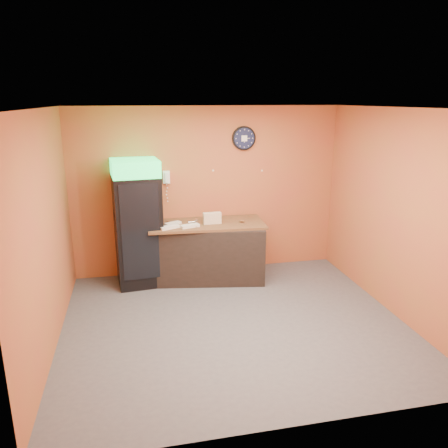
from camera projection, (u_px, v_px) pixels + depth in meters
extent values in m
plane|color=#47474C|center=(234.00, 323.00, 5.87)|extent=(4.50, 4.50, 0.00)
cube|color=#A9662F|center=(207.00, 191.00, 7.37)|extent=(4.50, 0.02, 2.80)
cube|color=#A9662F|center=(45.00, 234.00, 5.04)|extent=(0.02, 4.00, 2.80)
cube|color=#A9662F|center=(395.00, 214.00, 5.93)|extent=(0.02, 4.00, 2.80)
cube|color=white|center=(235.00, 108.00, 5.10)|extent=(4.50, 4.00, 0.02)
cube|color=black|center=(138.00, 231.00, 6.95)|extent=(0.77, 0.77, 1.76)
cube|color=#1BEA58|center=(135.00, 168.00, 6.67)|extent=(0.77, 0.77, 0.25)
cube|color=black|center=(136.00, 233.00, 6.58)|extent=(0.58, 0.08, 1.51)
cube|color=black|center=(207.00, 252.00, 7.22)|extent=(1.96, 1.12, 0.92)
cylinder|color=black|center=(244.00, 138.00, 7.22)|extent=(0.40, 0.05, 0.40)
cylinder|color=#0F1433|center=(244.00, 138.00, 7.20)|extent=(0.34, 0.01, 0.34)
cube|color=white|center=(244.00, 138.00, 7.19)|extent=(0.10, 0.00, 0.10)
cube|color=white|center=(166.00, 177.00, 7.11)|extent=(0.11, 0.07, 0.21)
cube|color=white|center=(167.00, 178.00, 7.07)|extent=(0.05, 0.04, 0.17)
cube|color=brown|center=(207.00, 224.00, 7.09)|extent=(1.91, 0.93, 0.04)
cube|color=beige|center=(212.00, 222.00, 7.03)|extent=(0.29, 0.11, 0.06)
cube|color=beige|center=(212.00, 218.00, 7.01)|extent=(0.29, 0.11, 0.06)
cube|color=beige|center=(212.00, 214.00, 7.00)|extent=(0.29, 0.11, 0.06)
cube|color=silver|center=(169.00, 227.00, 6.77)|extent=(0.33, 0.23, 0.04)
cube|color=silver|center=(190.00, 226.00, 6.84)|extent=(0.32, 0.20, 0.04)
cube|color=silver|center=(173.00, 223.00, 6.98)|extent=(0.28, 0.22, 0.04)
cylinder|color=silver|center=(197.00, 221.00, 7.11)|extent=(0.06, 0.06, 0.06)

